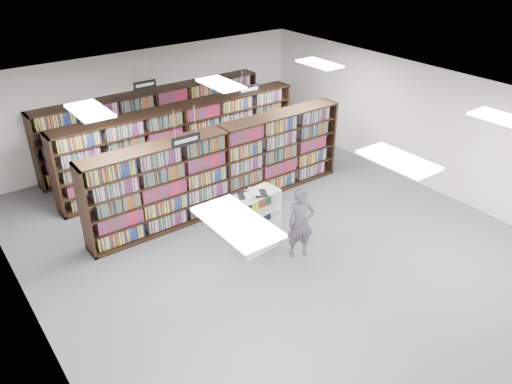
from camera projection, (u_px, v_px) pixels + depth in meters
floor at (274, 242)px, 11.25m from camera, size 12.00×12.00×0.00m
ceiling at (276, 106)px, 9.72m from camera, size 10.00×12.00×0.10m
wall_back at (149, 104)px, 14.72m from camera, size 10.00×0.10×3.20m
wall_left at (27, 264)px, 7.88m from camera, size 0.10×12.00×3.20m
wall_right at (424, 127)px, 13.09m from camera, size 0.10×12.00×3.20m
bookshelf_row_near at (224, 169)px, 12.16m from camera, size 7.00×0.60×2.10m
bookshelf_row_mid at (183, 143)px, 13.57m from camera, size 7.00×0.60×2.10m
bookshelf_row_far at (155, 125)px, 14.77m from camera, size 7.00×0.60×2.10m
aisle_sign_left at (186, 139)px, 9.96m from camera, size 0.65×0.02×0.80m
aisle_sign_right at (249, 89)px, 12.94m from camera, size 0.65×0.02×0.80m
aisle_sign_center at (145, 84)px, 13.30m from camera, size 0.65×0.02×0.80m
troffer_front_left at (237, 222)px, 6.06m from camera, size 0.60×1.20×0.04m
troffer_front_center at (398, 160)px, 7.62m from camera, size 0.60×1.20×0.04m
troffer_front_right at (505, 119)px, 9.18m from camera, size 0.60×1.20×0.04m
troffer_back_left at (90, 111)px, 9.58m from camera, size 0.60×1.20×0.04m
troffer_back_center at (221, 84)px, 11.15m from camera, size 0.60×1.20×0.04m
troffer_back_right at (320, 64)px, 12.71m from camera, size 0.60×1.20×0.04m
endcap_display at (255, 229)px, 10.83m from camera, size 1.04×0.60×1.40m
open_book at (252, 193)px, 10.27m from camera, size 0.70×0.57×0.13m
shopper at (301, 223)px, 10.46m from camera, size 0.68×0.58×1.58m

